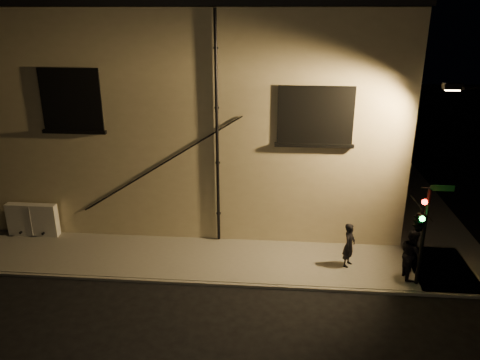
# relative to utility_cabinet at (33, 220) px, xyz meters

# --- Properties ---
(ground) EXTENTS (90.00, 90.00, 0.00)m
(ground) POSITION_rel_utility_cabinet_xyz_m (9.01, -2.70, -0.76)
(ground) COLOR black
(sidewalk) EXTENTS (21.00, 16.00, 0.12)m
(sidewalk) POSITION_rel_utility_cabinet_xyz_m (10.23, 1.69, -0.70)
(sidewalk) COLOR slate
(sidewalk) RESTS_ON ground
(building) EXTENTS (16.20, 12.23, 8.80)m
(building) POSITION_rel_utility_cabinet_xyz_m (6.01, 6.29, 3.64)
(building) COLOR beige
(building) RESTS_ON ground
(utility_cabinet) EXTENTS (1.96, 0.33, 1.29)m
(utility_cabinet) POSITION_rel_utility_cabinet_xyz_m (0.00, 0.00, 0.00)
(utility_cabinet) COLOR silver
(utility_cabinet) RESTS_ON sidewalk
(pedestrian_a) EXTENTS (0.60, 0.68, 1.56)m
(pedestrian_a) POSITION_rel_utility_cabinet_xyz_m (11.86, -1.29, 0.13)
(pedestrian_a) COLOR black
(pedestrian_a) RESTS_ON sidewalk
(pedestrian_b) EXTENTS (0.71, 0.88, 1.70)m
(pedestrian_b) POSITION_rel_utility_cabinet_xyz_m (13.77, -1.88, 0.21)
(pedestrian_b) COLOR black
(pedestrian_b) RESTS_ON sidewalk
(traffic_signal) EXTENTS (1.18, 1.97, 3.38)m
(traffic_signal) POSITION_rel_utility_cabinet_xyz_m (13.72, -2.36, 1.63)
(traffic_signal) COLOR black
(traffic_signal) RESTS_ON sidewalk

